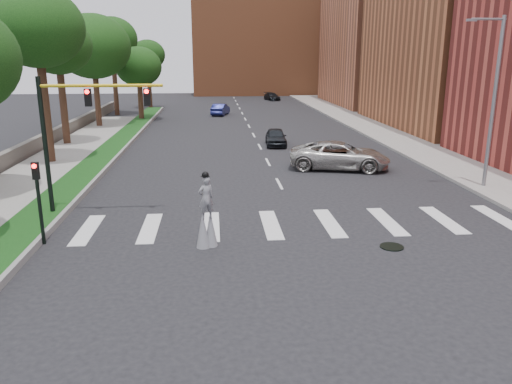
# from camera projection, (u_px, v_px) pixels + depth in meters

# --- Properties ---
(ground_plane) EXTENTS (160.00, 160.00, 0.00)m
(ground_plane) POSITION_uv_depth(u_px,v_px,m) (304.00, 232.00, 20.64)
(ground_plane) COLOR black
(ground_plane) RESTS_ON ground
(grass_median) EXTENTS (2.00, 60.00, 0.25)m
(grass_median) POSITION_uv_depth(u_px,v_px,m) (113.00, 147.00, 38.87)
(grass_median) COLOR #103A11
(grass_median) RESTS_ON ground
(median_curb) EXTENTS (0.20, 60.00, 0.28)m
(median_curb) POSITION_uv_depth(u_px,v_px,m) (127.00, 147.00, 38.96)
(median_curb) COLOR gray
(median_curb) RESTS_ON ground
(sidewalk_left) EXTENTS (4.00, 60.00, 0.18)m
(sidewalk_left) POSITION_uv_depth(u_px,v_px,m) (28.00, 179.00, 29.03)
(sidewalk_left) COLOR gray
(sidewalk_left) RESTS_ON ground
(sidewalk_right) EXTENTS (5.00, 90.00, 0.18)m
(sidewalk_right) POSITION_uv_depth(u_px,v_px,m) (390.00, 134.00, 45.66)
(sidewalk_right) COLOR gray
(sidewalk_right) RESTS_ON ground
(stone_wall) EXTENTS (0.50, 56.00, 1.10)m
(stone_wall) POSITION_uv_depth(u_px,v_px,m) (48.00, 139.00, 40.23)
(stone_wall) COLOR #57524B
(stone_wall) RESTS_ON ground
(manhole) EXTENTS (0.90, 0.90, 0.04)m
(manhole) POSITION_uv_depth(u_px,v_px,m) (392.00, 247.00, 18.96)
(manhole) COLOR black
(manhole) RESTS_ON ground
(building_mid) EXTENTS (16.00, 22.00, 24.00)m
(building_mid) POSITION_uv_depth(u_px,v_px,m) (477.00, 2.00, 48.10)
(building_mid) COLOR #A55933
(building_mid) RESTS_ON ground
(building_far) EXTENTS (16.00, 22.00, 20.00)m
(building_far) POSITION_uv_depth(u_px,v_px,m) (390.00, 34.00, 71.69)
(building_far) COLOR #B86544
(building_far) RESTS_ON ground
(building_backdrop) EXTENTS (26.00, 14.00, 18.00)m
(building_backdrop) POSITION_uv_depth(u_px,v_px,m) (263.00, 45.00, 93.70)
(building_backdrop) COLOR #A55933
(building_backdrop) RESTS_ON ground
(streetlight) EXTENTS (2.05, 0.20, 9.00)m
(streetlight) POSITION_uv_depth(u_px,v_px,m) (493.00, 98.00, 26.00)
(streetlight) COLOR slate
(streetlight) RESTS_ON ground
(traffic_signal) EXTENTS (5.30, 0.23, 6.20)m
(traffic_signal) POSITION_uv_depth(u_px,v_px,m) (72.00, 125.00, 21.61)
(traffic_signal) COLOR black
(traffic_signal) RESTS_ON ground
(secondary_signal) EXTENTS (0.25, 0.21, 3.23)m
(secondary_signal) POSITION_uv_depth(u_px,v_px,m) (38.00, 195.00, 18.79)
(secondary_signal) COLOR black
(secondary_signal) RESTS_ON ground
(stilt_performer) EXTENTS (0.81, 0.65, 2.94)m
(stilt_performer) POSITION_uv_depth(u_px,v_px,m) (206.00, 218.00, 18.75)
(stilt_performer) COLOR #382116
(stilt_performer) RESTS_ON ground
(suv_crossing) EXTENTS (6.83, 4.36, 1.75)m
(suv_crossing) POSITION_uv_depth(u_px,v_px,m) (340.00, 155.00, 31.85)
(suv_crossing) COLOR #B2AFA8
(suv_crossing) RESTS_ON ground
(car_near) EXTENTS (1.87, 4.11, 1.37)m
(car_near) POSITION_uv_depth(u_px,v_px,m) (276.00, 137.00, 40.27)
(car_near) COLOR black
(car_near) RESTS_ON ground
(car_mid) EXTENTS (2.48, 4.48, 1.40)m
(car_mid) POSITION_uv_depth(u_px,v_px,m) (220.00, 109.00, 60.75)
(car_mid) COLOR navy
(car_mid) RESTS_ON ground
(car_far) EXTENTS (2.67, 4.42, 1.20)m
(car_far) POSITION_uv_depth(u_px,v_px,m) (272.00, 97.00, 80.96)
(car_far) COLOR black
(car_far) RESTS_ON ground
(tree_2) EXTENTS (5.91, 5.91, 11.26)m
(tree_2) POSITION_uv_depth(u_px,v_px,m) (37.00, 28.00, 31.31)
(tree_2) COLOR #382116
(tree_2) RESTS_ON ground
(tree_3) EXTENTS (5.23, 5.23, 10.02)m
(tree_3) POSITION_uv_depth(u_px,v_px,m) (57.00, 46.00, 38.47)
(tree_3) COLOR #382116
(tree_3) RESTS_ON ground
(tree_4) EXTENTS (7.31, 7.31, 11.00)m
(tree_4) POSITION_uv_depth(u_px,v_px,m) (93.00, 47.00, 48.53)
(tree_4) COLOR #382116
(tree_4) RESTS_ON ground
(tree_5) EXTENTS (6.01, 6.01, 11.48)m
(tree_5) POSITION_uv_depth(u_px,v_px,m) (112.00, 40.00, 58.70)
(tree_5) COLOR #382116
(tree_5) RESTS_ON ground
(tree_6) EXTENTS (5.03, 5.03, 8.01)m
(tree_6) POSITION_uv_depth(u_px,v_px,m) (139.00, 67.00, 54.42)
(tree_6) COLOR #382116
(tree_6) RESTS_ON ground
(tree_7) EXTENTS (4.68, 4.68, 9.13)m
(tree_7) POSITION_uv_depth(u_px,v_px,m) (148.00, 55.00, 67.12)
(tree_7) COLOR #382116
(tree_7) RESTS_ON ground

